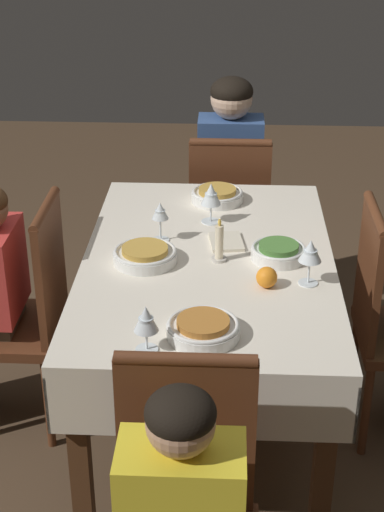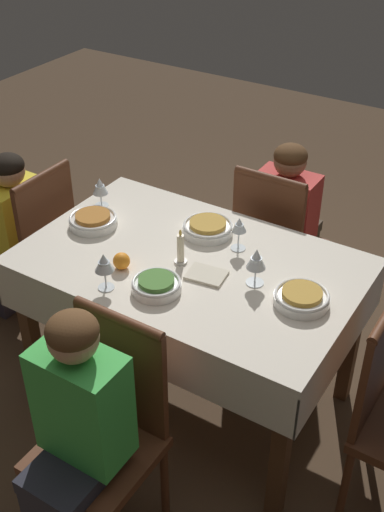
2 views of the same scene
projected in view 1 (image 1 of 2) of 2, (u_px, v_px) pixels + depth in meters
The scene contains 16 objects.
ground_plane at pixel (206, 432), 3.07m from camera, with size 8.00×8.00×0.00m, color #4C3826.
dining_table at pixel (208, 282), 2.77m from camera, with size 1.37×0.87×0.77m.
chair_west at pixel (229, 219), 3.68m from camera, with size 0.40×0.39×0.93m.
chair_south at pixel (26, 310), 2.94m from camera, with size 0.39×0.40×0.93m.
person_adult_denim at pixel (230, 177), 3.75m from camera, with size 0.34×0.30×1.14m.
bowl_west at pixel (217, 195), 3.16m from camera, with size 0.21×0.21×0.06m.
wine_glass_west at pixel (212, 195), 2.94m from camera, with size 0.08×0.08×0.16m.
bowl_east at pixel (202, 328), 2.26m from camera, with size 0.21×0.21×0.06m.
wine_glass_east at pixel (146, 320), 2.16m from camera, with size 0.07×0.07×0.14m.
bowl_north at pixel (278, 252), 2.70m from camera, with size 0.19×0.19×0.06m.
wine_glass_north at pixel (310, 252), 2.50m from camera, with size 0.07×0.07×0.16m.
bowl_south at pixel (145, 255), 2.68m from camera, with size 0.22×0.22×0.06m.
wine_glass_south at pixel (160, 213), 2.79m from camera, with size 0.06×0.06×0.15m.
candle_centerpiece at pixel (219, 245), 2.67m from camera, with size 0.05×0.05×0.16m.
orange_fruit at pixel (267, 277), 2.52m from camera, with size 0.07×0.07×0.07m, color orange.
napkin_red_folded at pixel (226, 242), 2.82m from camera, with size 0.17×0.13×0.01m.
Camera 1 is at (2.43, 0.06, 2.01)m, focal length 55.00 mm.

